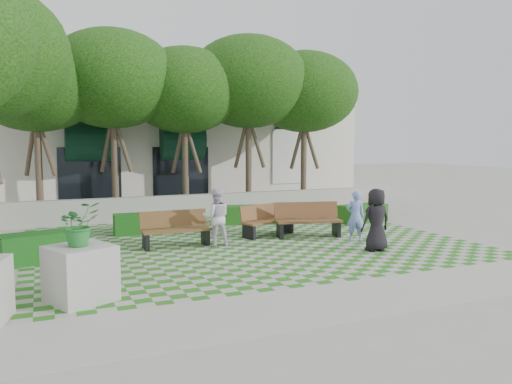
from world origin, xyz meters
name	(u,v)px	position (x,y,z in m)	size (l,w,h in m)	color
ground	(261,249)	(0.00, 0.00, 0.00)	(90.00, 90.00, 0.00)	gray
lawn	(247,242)	(0.00, 1.00, 0.01)	(12.00, 12.00, 0.00)	#2B721E
sidewalk_south	(363,297)	(0.00, -4.70, 0.01)	(16.00, 2.00, 0.01)	#9E9B93
retaining_wall	(196,206)	(0.00, 6.20, 0.45)	(15.00, 0.36, 0.90)	#9E9B93
bench_east	(308,220)	(2.03, 1.02, 0.51)	(2.11, 1.13, 1.06)	brown
bench_mid	(267,221)	(0.96, 1.71, 0.47)	(1.94, 1.18, 0.97)	brown
bench_west	(175,229)	(-2.07, 1.20, 0.48)	(1.90, 0.65, 1.00)	brown
hedge_east	(363,213)	(5.25, 2.69, 0.33)	(1.86, 0.74, 0.65)	#1C4D14
hedge_midright	(249,215)	(1.33, 4.04, 0.32)	(1.84, 0.74, 0.64)	#1A5416
hedge_midleft	(144,223)	(-2.50, 3.61, 0.32)	(1.82, 0.73, 0.64)	#144D14
hedge_west	(45,247)	(-5.42, 0.78, 0.35)	(2.02, 0.81, 0.71)	#134915
planter_front	(80,261)	(-4.86, -2.83, 0.74)	(1.35, 1.35, 1.82)	#9E9B93
person_blue	(355,216)	(2.92, -0.21, 0.75)	(0.55, 0.36, 1.50)	#7C94E3
person_dark	(376,220)	(2.68, -1.50, 0.84)	(0.82, 0.53, 1.68)	black
person_white	(216,217)	(-1.00, 0.85, 0.81)	(0.79, 0.61, 1.62)	silver
tree_row	(146,78)	(-1.86, 5.95, 5.18)	(17.70, 13.40, 7.41)	#47382B
building	(170,150)	(0.93, 14.08, 2.52)	(18.00, 8.92, 5.15)	silver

